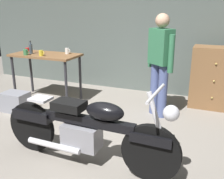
{
  "coord_description": "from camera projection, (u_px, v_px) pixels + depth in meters",
  "views": [
    {
      "loc": [
        1.35,
        -2.58,
        1.79
      ],
      "look_at": [
        0.01,
        0.7,
        0.65
      ],
      "focal_mm": 42.34,
      "sensor_mm": 36.0,
      "label": 1
    }
  ],
  "objects": [
    {
      "name": "wooden_dresser",
      "position": [
        214.0,
        78.0,
        4.69
      ],
      "size": [
        0.8,
        0.47,
        1.1
      ],
      "color": "brown",
      "rests_on": "ground_plane"
    },
    {
      "name": "mug_red_diner",
      "position": [
        28.0,
        50.0,
        5.19
      ],
      "size": [
        0.11,
        0.08,
        0.09
      ],
      "color": "red",
      "rests_on": "workbench"
    },
    {
      "name": "workbench",
      "position": [
        46.0,
        60.0,
        5.04
      ],
      "size": [
        1.3,
        0.64,
        0.9
      ],
      "color": "brown",
      "rests_on": "ground_plane"
    },
    {
      "name": "mug_green_speckled",
      "position": [
        26.0,
        52.0,
        4.88
      ],
      "size": [
        0.12,
        0.08,
        0.11
      ],
      "color": "#3D7F4C",
      "rests_on": "workbench"
    },
    {
      "name": "back_wall",
      "position": [
        151.0,
        17.0,
        5.3
      ],
      "size": [
        8.0,
        0.12,
        3.1
      ],
      "primitive_type": "cube",
      "color": "#56605B",
      "rests_on": "ground_plane"
    },
    {
      "name": "storage_bin",
      "position": [
        16.0,
        102.0,
        4.62
      ],
      "size": [
        0.44,
        0.32,
        0.34
      ],
      "primitive_type": "cube",
      "color": "gray",
      "rests_on": "ground_plane"
    },
    {
      "name": "motorcycle",
      "position": [
        86.0,
        129.0,
        2.99
      ],
      "size": [
        2.19,
        0.6,
        1.0
      ],
      "rotation": [
        0.0,
        0.0,
        -0.03
      ],
      "color": "black",
      "rests_on": "ground_plane"
    },
    {
      "name": "bottle",
      "position": [
        31.0,
        49.0,
        5.0
      ],
      "size": [
        0.06,
        0.06,
        0.24
      ],
      "color": "#3F4C59",
      "rests_on": "workbench"
    },
    {
      "name": "mug_white_ceramic",
      "position": [
        67.0,
        51.0,
        5.0
      ],
      "size": [
        0.11,
        0.07,
        0.11
      ],
      "color": "white",
      "rests_on": "workbench"
    },
    {
      "name": "person_standing",
      "position": [
        160.0,
        61.0,
        4.23
      ],
      "size": [
        0.47,
        0.4,
        1.67
      ],
      "rotation": [
        0.0,
        0.0,
        2.49
      ],
      "color": "#4E5C90",
      "rests_on": "ground_plane"
    },
    {
      "name": "ground_plane",
      "position": [
        90.0,
        155.0,
        3.31
      ],
      "size": [
        12.0,
        12.0,
        0.0
      ],
      "primitive_type": "plane",
      "color": "gray"
    },
    {
      "name": "mug_yellow_tall",
      "position": [
        41.0,
        53.0,
        4.81
      ],
      "size": [
        0.11,
        0.08,
        0.1
      ],
      "color": "yellow",
      "rests_on": "workbench"
    }
  ]
}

